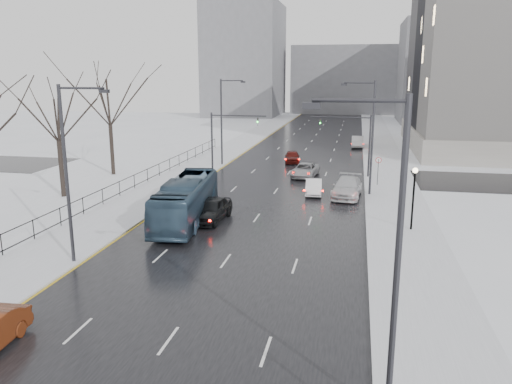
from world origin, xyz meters
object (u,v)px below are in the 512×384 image
Objects in this scene: mast_signal_right at (359,138)px; sedan_right_near at (314,187)px; sedan_right_distant at (357,142)px; sedan_right_cross at (305,170)px; mast_signal_left at (221,135)px; streetlight_r_mid at (370,132)px; lamppost_r_mid at (414,190)px; sedan_center_far at (292,157)px; sedan_center_near at (211,209)px; tree_park_d at (64,198)px; streetlight_l_near at (69,167)px; tree_park_e at (114,175)px; streetlight_r_near at (390,248)px; bus at (186,200)px; no_uturn_sign at (378,163)px; streetlight_l_far at (223,118)px; sedan_right_far at (347,187)px.

mast_signal_right is 9.94m from sedan_right_near.
sedan_right_distant is (-0.13, 22.44, -3.28)m from mast_signal_right.
mast_signal_left is at bearing -179.38° from sedan_right_cross.
streetlight_r_mid is 10.63m from sedan_right_cross.
sedan_right_distant is at bearing 90.32° from mast_signal_right.
lamppost_r_mid is 1.00× the size of sedan_center_far.
sedan_center_near is 25.86m from sedan_center_far.
lamppost_r_mid reaches higher than sedan_right_cross.
sedan_center_far is (17.30, 21.36, 0.77)m from tree_park_d.
sedan_right_cross is (10.09, 27.09, -4.87)m from streetlight_l_near.
sedan_right_distant reaches higher than sedan_right_cross.
lamppost_r_mid is (29.20, -14.00, 2.94)m from tree_park_e.
sedan_right_distant is (25.00, 36.44, 0.83)m from tree_park_d.
sedan_right_near is at bearing -114.19° from mast_signal_right.
mast_signal_right is 6.43m from sedan_right_cross.
streetlight_l_near is 11.86m from sedan_center_near.
sedan_right_distant is (-0.97, 60.44, -4.79)m from streetlight_r_near.
mast_signal_left is at bearing 152.69° from streetlight_r_mid.
streetlight_l_near reaches higher than sedan_right_cross.
mast_signal_right reaches higher than tree_park_d.
mast_signal_right reaches higher than sedan_right_distant.
bus reaches higher than sedan_right_distant.
tree_park_e is 2.08× the size of mast_signal_left.
bus is (-14.00, -14.93, -0.67)m from no_uturn_sign.
streetlight_r_mid is 20.27m from streetlight_l_far.
mast_signal_right is 1.51× the size of sedan_center_far.
streetlight_r_near reaches higher than bus.
tree_park_d is 2.92× the size of lamppost_r_mid.
sedan_right_distant is at bearing 55.16° from sedan_center_far.
sedan_center_near reaches higher than sedan_right_far.
tree_park_d is 44.20m from sedan_right_distant.
streetlight_r_mid is 1.00× the size of streetlight_l_far.
tree_park_d is 0.93× the size of tree_park_e.
tree_park_e is at bearing 125.75° from bus.
sedan_center_far is 16.93m from sedan_right_distant.
sedan_center_near is (-14.11, -0.37, -2.05)m from lamppost_r_mid.
mast_signal_left is 2.41× the size of no_uturn_sign.
no_uturn_sign reaches higher than sedan_center_far.
streetlight_r_near is 46.44m from sedan_center_far.
tree_park_d is at bearing -150.88° from mast_signal_right.
sedan_right_near is (21.30, 5.48, 0.71)m from tree_park_d.
streetlight_r_mid reaches higher than tree_park_d.
tree_park_e is 2.65× the size of sedan_right_cross.
tree_park_d is at bearing 172.09° from lamppost_r_mid.
tree_park_e is 1.35× the size of streetlight_l_near.
mast_signal_right is (15.49, 28.00, -1.51)m from streetlight_l_near.
tree_park_e is at bearing 171.37° from streetlight_r_mid.
mast_signal_left reaches higher than sedan_center_near.
streetlight_r_mid is 0.88× the size of bus.
tree_park_e is 3.34× the size of sedan_right_near.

